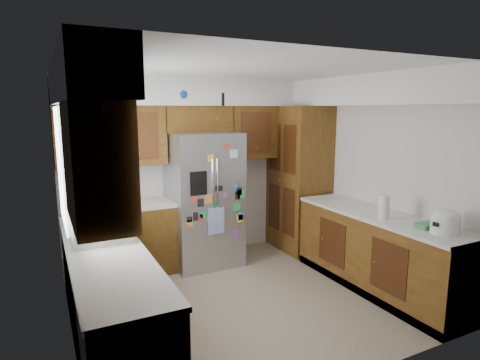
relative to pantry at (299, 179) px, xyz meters
name	(u,v)px	position (x,y,z in m)	size (l,w,h in m)	color
floor	(245,298)	(-1.50, -1.15, -1.07)	(3.60, 3.60, 0.00)	gray
room_shell	(222,135)	(-1.61, -0.79, 0.75)	(3.64, 3.24, 2.52)	beige
left_counter_run	(119,285)	(-2.86, -1.12, -0.65)	(1.36, 3.20, 0.92)	#4A2E0E
right_counter_run	(377,255)	(0.00, -1.62, -0.65)	(0.63, 2.25, 0.92)	#4A2E0E
pantry	(299,179)	(0.00, 0.00, 0.00)	(0.60, 0.90, 2.15)	#4A2E0E
fridge	(204,199)	(-1.50, 0.05, -0.17)	(0.90, 0.79, 1.80)	gray
bridge_cabinet	(197,119)	(-1.50, 0.28, 0.90)	(0.96, 0.34, 0.35)	#4A2E0E
fridge_top_items	(202,96)	(-1.46, 0.21, 1.20)	(0.83, 0.30, 0.27)	#183BA5
sink_assembly	(99,229)	(-3.00, -1.05, -0.09)	(0.52, 0.70, 0.37)	white
left_counter_clutter	(94,205)	(-2.95, -0.30, -0.02)	(0.32, 0.81, 0.38)	black
rice_cooker	(445,221)	(0.00, -2.45, -0.03)	(0.28, 0.27, 0.24)	silver
paper_towel	(384,207)	(-0.14, -1.81, -0.02)	(0.12, 0.12, 0.26)	white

